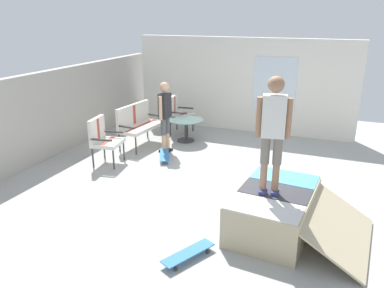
{
  "coord_description": "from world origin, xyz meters",
  "views": [
    {
      "loc": [
        -6.23,
        -2.07,
        3.09
      ],
      "look_at": [
        0.21,
        0.52,
        0.7
      ],
      "focal_mm": 35.44,
      "sensor_mm": 36.0,
      "label": 1
    }
  ],
  "objects_px": {
    "skate_ramp": "(276,210)",
    "person_skater": "(273,127)",
    "skateboard_spare": "(188,253)",
    "patio_table": "(186,126)",
    "skateboard_by_bench": "(164,155)",
    "patio_bench": "(138,121)",
    "patio_chair_near_house": "(178,111)",
    "patio_chair_by_wall": "(103,137)",
    "person_watching": "(165,112)"
  },
  "relations": [
    {
      "from": "person_watching",
      "to": "skateboard_spare",
      "type": "bearing_deg",
      "value": -150.26
    },
    {
      "from": "patio_chair_near_house",
      "to": "person_skater",
      "type": "relative_size",
      "value": 0.6
    },
    {
      "from": "patio_chair_near_house",
      "to": "skate_ramp",
      "type": "bearing_deg",
      "value": -139.51
    },
    {
      "from": "patio_chair_by_wall",
      "to": "skateboard_by_bench",
      "type": "relative_size",
      "value": 1.26
    },
    {
      "from": "skate_ramp",
      "to": "skateboard_spare",
      "type": "bearing_deg",
      "value": 141.66
    },
    {
      "from": "skate_ramp",
      "to": "patio_table",
      "type": "distance_m",
      "value": 4.43
    },
    {
      "from": "patio_bench",
      "to": "patio_chair_by_wall",
      "type": "height_order",
      "value": "same"
    },
    {
      "from": "patio_bench",
      "to": "patio_chair_by_wall",
      "type": "xyz_separation_m",
      "value": [
        -1.34,
        0.09,
        -0.0
      ]
    },
    {
      "from": "patio_bench",
      "to": "skateboard_spare",
      "type": "bearing_deg",
      "value": -142.6
    },
    {
      "from": "patio_chair_near_house",
      "to": "person_watching",
      "type": "distance_m",
      "value": 1.54
    },
    {
      "from": "person_skater",
      "to": "skateboard_by_bench",
      "type": "bearing_deg",
      "value": 52.21
    },
    {
      "from": "patio_chair_by_wall",
      "to": "person_skater",
      "type": "relative_size",
      "value": 0.6
    },
    {
      "from": "skate_ramp",
      "to": "person_skater",
      "type": "bearing_deg",
      "value": 126.19
    },
    {
      "from": "patio_table",
      "to": "patio_bench",
      "type": "bearing_deg",
      "value": 127.2
    },
    {
      "from": "patio_chair_near_house",
      "to": "skateboard_by_bench",
      "type": "relative_size",
      "value": 1.26
    },
    {
      "from": "skate_ramp",
      "to": "patio_table",
      "type": "xyz_separation_m",
      "value": [
        3.36,
        2.89,
        0.09
      ]
    },
    {
      "from": "skate_ramp",
      "to": "skateboard_by_bench",
      "type": "relative_size",
      "value": 2.49
    },
    {
      "from": "person_watching",
      "to": "skateboard_by_bench",
      "type": "xyz_separation_m",
      "value": [
        -0.46,
        -0.19,
        -0.87
      ]
    },
    {
      "from": "patio_bench",
      "to": "patio_table",
      "type": "xyz_separation_m",
      "value": [
        0.73,
        -0.96,
        -0.21
      ]
    },
    {
      "from": "patio_bench",
      "to": "person_watching",
      "type": "xyz_separation_m",
      "value": [
        -0.15,
        -0.83,
        0.34
      ]
    },
    {
      "from": "patio_bench",
      "to": "skate_ramp",
      "type": "bearing_deg",
      "value": -124.3
    },
    {
      "from": "patio_chair_by_wall",
      "to": "person_skater",
      "type": "bearing_deg",
      "value": -109.81
    },
    {
      "from": "skateboard_by_bench",
      "to": "skateboard_spare",
      "type": "distance_m",
      "value": 3.72
    },
    {
      "from": "patio_chair_near_house",
      "to": "person_skater",
      "type": "xyz_separation_m",
      "value": [
        -4.02,
        -3.23,
        1.0
      ]
    },
    {
      "from": "person_skater",
      "to": "skateboard_spare",
      "type": "height_order",
      "value": "person_skater"
    },
    {
      "from": "patio_table",
      "to": "person_skater",
      "type": "distance_m",
      "value": 4.58
    },
    {
      "from": "patio_chair_near_house",
      "to": "skateboard_by_bench",
      "type": "height_order",
      "value": "patio_chair_near_house"
    },
    {
      "from": "patio_table",
      "to": "skateboard_by_bench",
      "type": "relative_size",
      "value": 1.11
    },
    {
      "from": "patio_chair_near_house",
      "to": "skateboard_spare",
      "type": "xyz_separation_m",
      "value": [
        -5.12,
        -2.42,
        -0.53
      ]
    },
    {
      "from": "patio_chair_near_house",
      "to": "patio_bench",
      "type": "bearing_deg",
      "value": 159.25
    },
    {
      "from": "skate_ramp",
      "to": "person_skater",
      "type": "height_order",
      "value": "person_skater"
    },
    {
      "from": "skate_ramp",
      "to": "skateboard_by_bench",
      "type": "distance_m",
      "value": 3.49
    },
    {
      "from": "skate_ramp",
      "to": "skateboard_spare",
      "type": "height_order",
      "value": "skate_ramp"
    },
    {
      "from": "patio_table",
      "to": "patio_chair_near_house",
      "type": "bearing_deg",
      "value": 39.37
    },
    {
      "from": "skateboard_spare",
      "to": "skateboard_by_bench",
      "type": "bearing_deg",
      "value": 30.74
    },
    {
      "from": "patio_chair_near_house",
      "to": "person_skater",
      "type": "height_order",
      "value": "person_skater"
    },
    {
      "from": "patio_chair_near_house",
      "to": "skateboard_by_bench",
      "type": "distance_m",
      "value": 2.05
    },
    {
      "from": "patio_bench",
      "to": "patio_table",
      "type": "relative_size",
      "value": 1.44
    },
    {
      "from": "patio_bench",
      "to": "skateboard_by_bench",
      "type": "relative_size",
      "value": 1.61
    },
    {
      "from": "skateboard_by_bench",
      "to": "skateboard_spare",
      "type": "height_order",
      "value": "same"
    },
    {
      "from": "skate_ramp",
      "to": "person_skater",
      "type": "xyz_separation_m",
      "value": [
        -0.09,
        0.12,
        1.3
      ]
    },
    {
      "from": "person_skater",
      "to": "skateboard_by_bench",
      "type": "distance_m",
      "value": 3.76
    },
    {
      "from": "patio_table",
      "to": "person_skater",
      "type": "relative_size",
      "value": 0.53
    },
    {
      "from": "skateboard_spare",
      "to": "patio_bench",
      "type": "bearing_deg",
      "value": 37.4
    },
    {
      "from": "patio_table",
      "to": "skateboard_by_bench",
      "type": "distance_m",
      "value": 1.38
    },
    {
      "from": "patio_chair_near_house",
      "to": "patio_table",
      "type": "distance_m",
      "value": 0.77
    },
    {
      "from": "patio_chair_near_house",
      "to": "patio_table",
      "type": "bearing_deg",
      "value": -140.63
    },
    {
      "from": "patio_table",
      "to": "person_watching",
      "type": "relative_size",
      "value": 0.55
    },
    {
      "from": "person_watching",
      "to": "skateboard_spare",
      "type": "xyz_separation_m",
      "value": [
        -3.66,
        -2.09,
        -0.87
      ]
    },
    {
      "from": "skate_ramp",
      "to": "patio_bench",
      "type": "distance_m",
      "value": 4.67
    }
  ]
}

